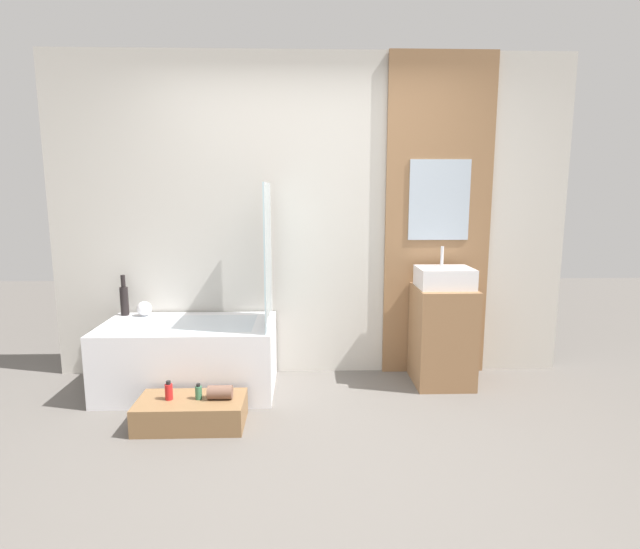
% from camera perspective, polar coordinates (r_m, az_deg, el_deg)
% --- Properties ---
extents(ground_plane, '(12.00, 12.00, 0.00)m').
position_cam_1_polar(ground_plane, '(2.94, -0.55, -21.63)').
color(ground_plane, '#605B56').
extents(wall_tiled_back, '(4.20, 0.06, 2.60)m').
position_cam_1_polar(wall_tiled_back, '(4.10, -1.07, 6.43)').
color(wall_tiled_back, beige).
rests_on(wall_tiled_back, ground_plane).
extents(wall_wood_accent, '(0.86, 0.04, 2.60)m').
position_cam_1_polar(wall_wood_accent, '(4.20, 13.33, 6.36)').
color(wall_wood_accent, '#8E6642').
rests_on(wall_wood_accent, ground_plane).
extents(bathtub, '(1.29, 0.72, 0.53)m').
position_cam_1_polar(bathtub, '(4.00, -14.71, -9.08)').
color(bathtub, white).
rests_on(bathtub, ground_plane).
extents(glass_shower_screen, '(0.01, 0.60, 1.05)m').
position_cam_1_polar(glass_shower_screen, '(3.69, -5.98, 2.24)').
color(glass_shower_screen, silver).
rests_on(glass_shower_screen, bathtub).
extents(wooden_step_bench, '(0.70, 0.37, 0.18)m').
position_cam_1_polar(wooden_step_bench, '(3.49, -14.49, -14.98)').
color(wooden_step_bench, olive).
rests_on(wooden_step_bench, ground_plane).
extents(vanity_cabinet, '(0.44, 0.48, 0.78)m').
position_cam_1_polar(vanity_cabinet, '(4.10, 13.78, -6.79)').
color(vanity_cabinet, '#8E6642').
rests_on(vanity_cabinet, ground_plane).
extents(sink, '(0.42, 0.34, 0.31)m').
position_cam_1_polar(sink, '(4.00, 14.04, -0.33)').
color(sink, white).
rests_on(sink, vanity_cabinet).
extents(vase_tall_dark, '(0.06, 0.06, 0.33)m').
position_cam_1_polar(vase_tall_dark, '(4.31, -21.47, -2.61)').
color(vase_tall_dark, black).
rests_on(vase_tall_dark, bathtub).
extents(vase_round_light, '(0.12, 0.12, 0.12)m').
position_cam_1_polar(vase_round_light, '(4.25, -19.44, -3.70)').
color(vase_round_light, white).
rests_on(vase_round_light, bathtub).
extents(bottle_soap_primary, '(0.05, 0.05, 0.13)m').
position_cam_1_polar(bottle_soap_primary, '(3.47, -16.89, -12.64)').
color(bottle_soap_primary, red).
rests_on(bottle_soap_primary, wooden_step_bench).
extents(bottle_soap_secondary, '(0.04, 0.04, 0.11)m').
position_cam_1_polar(bottle_soap_secondary, '(3.43, -13.71, -12.93)').
color(bottle_soap_secondary, '#38704C').
rests_on(bottle_soap_secondary, wooden_step_bench).
extents(towel_roll, '(0.16, 0.09, 0.09)m').
position_cam_1_polar(towel_roll, '(3.41, -11.35, -13.05)').
color(towel_roll, brown).
rests_on(towel_roll, wooden_step_bench).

